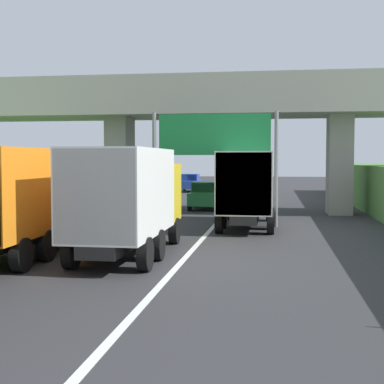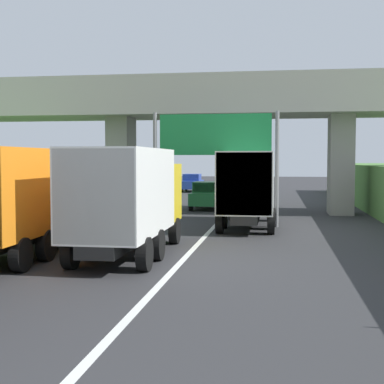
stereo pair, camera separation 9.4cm
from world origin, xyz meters
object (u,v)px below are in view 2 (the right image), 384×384
at_px(car_green, 207,195).
at_px(car_blue, 192,183).
at_px(overhead_highway_sign, 215,142).
at_px(truck_white, 248,185).
at_px(truck_orange, 21,196).
at_px(truck_yellow, 129,196).

distance_m(car_green, car_blue, 18.81).
xyz_separation_m(overhead_highway_sign, car_blue, (-5.25, 27.14, -3.06)).
distance_m(truck_white, car_green, 9.54).
distance_m(truck_white, truck_orange, 11.09).
bearing_deg(car_blue, truck_yellow, -84.52).
xyz_separation_m(truck_white, car_blue, (-6.80, 27.41, -1.08)).
xyz_separation_m(car_green, car_blue, (-3.77, 18.43, 0.00)).
height_order(overhead_highway_sign, truck_yellow, overhead_highway_sign).
height_order(overhead_highway_sign, truck_orange, overhead_highway_sign).
bearing_deg(car_blue, car_green, -78.44).
bearing_deg(car_blue, truck_white, -76.06).
xyz_separation_m(truck_white, car_green, (-3.03, 8.98, -1.08)).
distance_m(overhead_highway_sign, truck_white, 2.54).
relative_size(truck_white, car_green, 1.78).
relative_size(overhead_highway_sign, car_blue, 1.43).
bearing_deg(truck_orange, truck_yellow, 10.45).
height_order(car_green, car_blue, same).
height_order(truck_white, car_green, truck_white).
xyz_separation_m(overhead_highway_sign, truck_white, (1.56, -0.26, -1.99)).
bearing_deg(truck_yellow, truck_orange, -169.55).
relative_size(truck_white, truck_yellow, 1.00).
bearing_deg(truck_yellow, overhead_highway_sign, 77.82).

